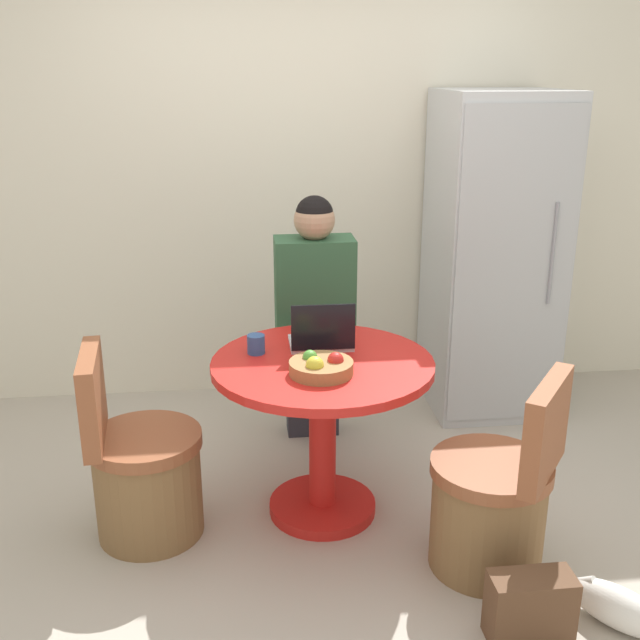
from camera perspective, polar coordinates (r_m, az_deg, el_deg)
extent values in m
plane|color=#B2A899|center=(3.45, 1.34, -15.55)|extent=(12.00, 12.00, 0.00)
cube|color=silver|center=(4.50, -1.32, 10.56)|extent=(7.00, 0.06, 2.60)
cube|color=silver|center=(4.41, 13.00, 4.81)|extent=(0.67, 0.68, 1.83)
cube|color=#AFB2B5|center=(4.10, 14.56, 3.61)|extent=(0.64, 0.01, 1.72)
cylinder|color=gray|center=(4.14, 17.32, 4.82)|extent=(0.02, 0.02, 0.55)
cylinder|color=red|center=(3.55, 0.19, -13.95)|extent=(0.49, 0.49, 0.05)
cylinder|color=red|center=(3.37, 0.19, -8.91)|extent=(0.12, 0.12, 0.66)
cylinder|color=red|center=(3.22, 0.20, -3.43)|extent=(0.96, 0.96, 0.04)
cylinder|color=brown|center=(3.20, 12.61, -14.62)|extent=(0.45, 0.45, 0.42)
cylinder|color=brown|center=(3.07, 12.93, -10.93)|extent=(0.48, 0.48, 0.06)
cube|color=brown|center=(2.93, 16.86, -8.00)|extent=(0.32, 0.39, 0.38)
cylinder|color=brown|center=(3.40, -12.91, -12.47)|extent=(0.45, 0.45, 0.42)
cylinder|color=brown|center=(3.28, -13.21, -8.93)|extent=(0.48, 0.48, 0.06)
cube|color=brown|center=(3.20, -16.97, -5.67)|extent=(0.11, 0.44, 0.38)
cube|color=#2D2D38|center=(4.15, -0.60, -5.48)|extent=(0.28, 0.16, 0.47)
cube|color=#2D2D38|center=(3.98, -0.53, -1.81)|extent=(0.32, 0.36, 0.14)
cube|color=#2D5638|center=(3.80, -0.42, 2.42)|extent=(0.40, 0.22, 0.52)
sphere|color=tan|center=(3.72, -0.43, 7.64)|extent=(0.21, 0.21, 0.21)
sphere|color=black|center=(3.71, -0.43, 8.03)|extent=(0.19, 0.19, 0.19)
cube|color=#B7B7BC|center=(3.39, 0.04, -1.76)|extent=(0.28, 0.21, 0.02)
cube|color=black|center=(3.25, 0.25, -0.57)|extent=(0.28, 0.01, 0.21)
cylinder|color=olive|center=(3.07, 0.08, -3.63)|extent=(0.27, 0.27, 0.05)
sphere|color=red|center=(3.06, 1.20, -3.09)|extent=(0.07, 0.07, 0.07)
sphere|color=#4C9333|center=(3.10, -0.77, -2.86)|extent=(0.06, 0.06, 0.06)
sphere|color=gold|center=(3.01, -0.40, -3.46)|extent=(0.07, 0.07, 0.07)
cylinder|color=#2D4C84|center=(3.29, -4.90, -1.85)|extent=(0.08, 0.08, 0.08)
ellipsoid|color=white|center=(3.11, 21.82, -19.69)|extent=(0.35, 0.38, 0.16)
cylinder|color=white|center=(3.15, 18.85, -18.43)|extent=(0.13, 0.15, 0.13)
cube|color=brown|center=(2.93, 15.71, -20.34)|extent=(0.30, 0.14, 0.26)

